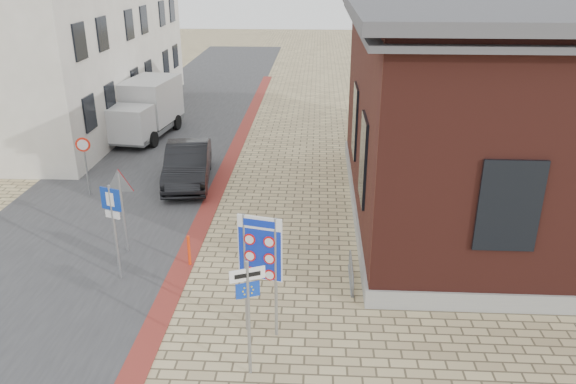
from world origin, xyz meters
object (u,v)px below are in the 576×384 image
(box_truck, at_px, (146,109))
(border_sign, at_px, (260,251))
(parking_sign, at_px, (113,216))
(bollard, at_px, (189,251))
(essen_sign, at_px, (248,301))
(sedan, at_px, (188,164))

(box_truck, height_order, border_sign, border_sign)
(box_truck, relative_size, border_sign, 1.79)
(box_truck, height_order, parking_sign, parking_sign)
(box_truck, xyz_separation_m, bollard, (4.68, -12.16, -0.90))
(essen_sign, distance_m, bollard, 5.00)
(border_sign, distance_m, parking_sign, 4.53)
(sedan, xyz_separation_m, border_sign, (3.70, -9.18, 1.36))
(sedan, distance_m, essen_sign, 11.20)
(border_sign, bearing_deg, sedan, 125.62)
(essen_sign, bearing_deg, box_truck, 90.55)
(sedan, relative_size, border_sign, 1.54)
(bollard, bearing_deg, parking_sign, -154.68)
(sedan, relative_size, essen_sign, 1.72)
(box_truck, distance_m, parking_sign, 13.31)
(parking_sign, bearing_deg, sedan, 108.67)
(sedan, bearing_deg, box_truck, 111.28)
(border_sign, xyz_separation_m, bollard, (-2.30, 2.92, -1.65))
(sedan, height_order, bollard, sedan)
(border_sign, bearing_deg, essen_sign, -80.62)
(essen_sign, xyz_separation_m, bollard, (-2.20, 4.30, -1.30))
(sedan, relative_size, box_truck, 0.86)
(border_sign, distance_m, essen_sign, 1.43)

